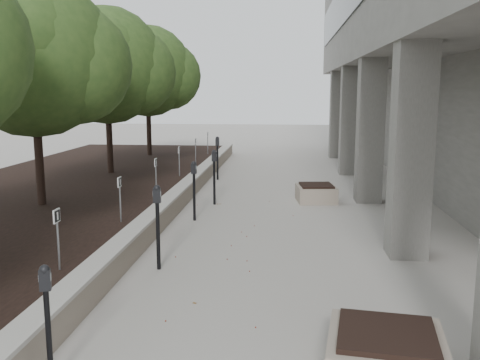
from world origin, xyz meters
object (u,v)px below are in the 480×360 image
at_px(parking_meter_5, 217,158).
at_px(crabapple_tree_5, 148,90).
at_px(parking_meter_2, 158,227).
at_px(planter_front, 386,356).
at_px(parking_meter_3, 194,191).
at_px(crabapple_tree_3, 35,91).
at_px(planter_back, 316,193).
at_px(crabapple_tree_4, 107,90).
at_px(parking_meter_4, 214,177).
at_px(parking_meter_1, 48,325).

bearing_deg(parking_meter_5, crabapple_tree_5, 132.37).
relative_size(parking_meter_2, planter_front, 1.24).
bearing_deg(parking_meter_3, crabapple_tree_3, -167.55).
height_order(parking_meter_2, planter_back, parking_meter_2).
xyz_separation_m(crabapple_tree_4, parking_meter_4, (3.91, -2.84, -2.36)).
distance_m(parking_meter_4, planter_front, 9.26).
height_order(crabapple_tree_3, parking_meter_1, crabapple_tree_3).
bearing_deg(parking_meter_4, crabapple_tree_3, -166.17).
bearing_deg(crabapple_tree_4, parking_meter_3, -51.76).
bearing_deg(parking_meter_1, crabapple_tree_3, 99.14).
bearing_deg(parking_meter_2, parking_meter_4, 83.53).
bearing_deg(planter_front, parking_meter_1, -173.78).
distance_m(crabapple_tree_5, parking_meter_2, 13.92).
distance_m(crabapple_tree_4, parking_meter_5, 4.36).
height_order(crabapple_tree_5, parking_meter_1, crabapple_tree_5).
bearing_deg(planter_front, parking_meter_4, 109.57).
bearing_deg(crabapple_tree_4, planter_back, -17.84).
bearing_deg(planter_front, crabapple_tree_3, 136.95).
height_order(parking_meter_2, planter_front, parking_meter_2).
relative_size(crabapple_tree_4, parking_meter_3, 3.74).
xyz_separation_m(crabapple_tree_4, parking_meter_2, (3.68, -8.22, -2.36)).
bearing_deg(parking_meter_1, crabapple_tree_4, 88.88).
xyz_separation_m(parking_meter_4, planter_back, (2.83, 0.67, -0.52)).
distance_m(crabapple_tree_5, planter_front, 18.20).
relative_size(parking_meter_3, planter_front, 1.18).
bearing_deg(parking_meter_3, parking_meter_5, 99.60).
height_order(parking_meter_4, parking_meter_5, parking_meter_5).
bearing_deg(crabapple_tree_3, parking_meter_5, 60.97).
height_order(crabapple_tree_4, planter_front, crabapple_tree_4).
height_order(parking_meter_3, planter_back, parking_meter_3).
bearing_deg(crabapple_tree_5, parking_meter_1, -78.58).
bearing_deg(crabapple_tree_3, crabapple_tree_4, 90.00).
relative_size(parking_meter_1, parking_meter_4, 0.88).
xyz_separation_m(parking_meter_2, parking_meter_3, (0.00, 3.54, -0.03)).
xyz_separation_m(crabapple_tree_3, parking_meter_1, (3.42, -6.94, -2.45)).
distance_m(parking_meter_3, planter_back, 3.98).
height_order(crabapple_tree_5, parking_meter_3, crabapple_tree_5).
distance_m(parking_meter_4, parking_meter_5, 4.09).
xyz_separation_m(crabapple_tree_5, parking_meter_1, (3.42, -16.94, -2.45)).
height_order(planter_front, planter_back, planter_front).
xyz_separation_m(crabapple_tree_3, crabapple_tree_5, (0.00, 10.00, 0.00)).
distance_m(parking_meter_1, planter_front, 3.63).
distance_m(crabapple_tree_3, parking_meter_4, 5.05).
bearing_deg(crabapple_tree_5, parking_meter_4, -63.46).
bearing_deg(parking_meter_2, parking_meter_3, 85.97).
relative_size(parking_meter_1, planter_front, 1.09).
bearing_deg(planter_back, parking_meter_3, -140.68).
bearing_deg(crabapple_tree_5, planter_front, -67.04).
distance_m(crabapple_tree_4, crabapple_tree_5, 5.00).
bearing_deg(planter_front, crabapple_tree_5, 112.96).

